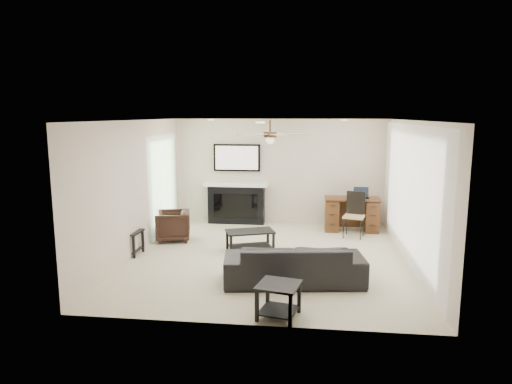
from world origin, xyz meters
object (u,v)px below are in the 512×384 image
fireplace_unit (236,184)px  desk (352,214)px  sofa (294,263)px  coffee_table (250,241)px  armchair (173,226)px

fireplace_unit → desk: 2.78m
desk → sofa: bearing=-109.0°
coffee_table → desk: desk is taller
armchair → fireplace_unit: (1.08, 1.65, 0.64)m
coffee_table → fireplace_unit: bearing=85.6°
sofa → coffee_table: (-0.90, 1.60, -0.11)m
desk → coffee_table: bearing=-139.1°
sofa → fireplace_unit: (-1.52, 3.80, 0.64)m
coffee_table → desk: (2.07, 1.79, 0.18)m
coffee_table → sofa: bearing=-80.8°
armchair → fireplace_unit: fireplace_unit is taller
fireplace_unit → desk: (2.69, -0.41, -0.57)m
armchair → desk: size_ratio=0.56×
fireplace_unit → armchair: bearing=-123.1°
coffee_table → desk: 2.75m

